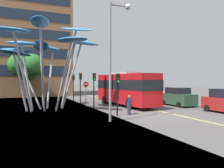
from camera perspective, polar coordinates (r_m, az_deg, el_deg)
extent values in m
cube|color=#54514F|center=(18.82, 10.67, -8.06)|extent=(120.00, 240.00, 0.10)
cube|color=gray|center=(15.83, -25.93, -9.77)|extent=(16.00, 240.00, 0.05)
cube|color=#E0D666|center=(19.89, 15.21, -7.46)|extent=(0.16, 144.00, 0.01)
cube|color=red|center=(25.22, 3.51, -1.16)|extent=(3.14, 10.18, 3.23)
cube|color=black|center=(25.21, 3.51, -0.13)|extent=(3.17, 10.28, 1.03)
cube|color=yellow|center=(29.60, -1.33, 1.70)|extent=(1.34, 0.20, 0.36)
cube|color=#B2B2B7|center=(25.22, 3.51, 2.78)|extent=(2.07, 3.63, 0.24)
cylinder|color=black|center=(28.61, 2.47, -3.88)|extent=(0.35, 0.98, 0.96)
cylinder|color=black|center=(27.51, -1.96, -4.08)|extent=(0.35, 0.98, 0.96)
cylinder|color=black|center=(23.68, 9.43, -4.91)|extent=(0.35, 0.98, 0.96)
cylinder|color=black|center=(22.34, 4.37, -5.25)|extent=(0.35, 0.98, 0.96)
cylinder|color=#9EA0A5|center=(23.37, -10.23, 2.26)|extent=(2.27, 0.30, 6.92)
ellipsoid|color=#4CA3E5|center=(23.98, -7.82, 10.47)|extent=(4.03, 1.31, 0.69)
cylinder|color=#9EA0A5|center=(24.20, -11.06, 2.66)|extent=(1.91, 0.92, 7.29)
ellipsoid|color=#4CA3E5|center=(25.07, -9.35, 10.93)|extent=(3.76, 2.46, 0.83)
cylinder|color=#9EA0A5|center=(24.97, -15.55, 1.86)|extent=(1.28, 3.24, 6.69)
ellipsoid|color=#2D7FD1|center=(26.78, -14.88, 8.89)|extent=(2.33, 3.48, 0.99)
cylinder|color=#9EA0A5|center=(25.35, -17.51, 2.03)|extent=(0.29, 2.37, 6.84)
ellipsoid|color=#2D7FD1|center=(26.71, -17.85, 9.27)|extent=(1.82, 3.98, 1.13)
cylinder|color=#9EA0A5|center=(24.29, -20.85, 1.19)|extent=(2.64, 2.59, 6.14)
ellipsoid|color=#4299E0|center=(25.64, -23.65, 7.93)|extent=(4.13, 4.10, 0.76)
cylinder|color=#9EA0A5|center=(23.46, -21.00, 1.81)|extent=(1.24, 0.69, 6.58)
ellipsoid|color=#4299E0|center=(23.94, -22.25, 9.66)|extent=(3.34, 2.54, 0.60)
cylinder|color=#9EA0A5|center=(22.08, -22.43, 0.35)|extent=(1.34, 0.54, 5.42)
ellipsoid|color=#2D7FD1|center=(22.07, -23.91, 7.33)|extent=(3.42, 2.18, 0.70)
cylinder|color=#9EA0A5|center=(21.23, -21.92, 2.78)|extent=(1.79, 1.34, 7.25)
ellipsoid|color=#388EDB|center=(21.13, -24.07, 12.62)|extent=(3.70, 3.16, 0.70)
cylinder|color=#9EA0A5|center=(20.95, -17.41, 3.69)|extent=(0.75, 2.31, 7.87)
ellipsoid|color=#2D7FD1|center=(20.47, -17.92, 14.83)|extent=(2.46, 4.42, 0.88)
cylinder|color=#9EA0A5|center=(20.92, -12.29, 1.91)|extent=(1.41, 2.01, 6.57)
ellipsoid|color=#4299E0|center=(20.50, -10.28, 11.08)|extent=(3.19, 3.75, 0.58)
cylinder|color=#9EA0A5|center=(22.31, -11.64, 3.63)|extent=(2.14, 1.08, 7.94)
ellipsoid|color=#4299E0|center=(22.64, -9.06, 13.69)|extent=(3.33, 2.35, 0.77)
cylinder|color=black|center=(18.15, 1.36, -2.75)|extent=(0.12, 0.12, 3.44)
cube|color=black|center=(17.99, 1.54, 1.43)|extent=(0.28, 0.24, 0.80)
sphere|color=#390706|center=(17.87, 1.71, 2.26)|extent=(0.18, 0.18, 0.18)
sphere|color=#3A2707|center=(17.87, 1.71, 1.43)|extent=(0.18, 0.18, 0.18)
sphere|color=green|center=(17.87, 1.71, 0.60)|extent=(0.18, 0.18, 0.18)
cylinder|color=black|center=(23.26, -4.68, -1.68)|extent=(0.12, 0.12, 3.65)
cube|color=black|center=(23.10, -4.58, 1.84)|extent=(0.28, 0.24, 0.80)
sphere|color=#390706|center=(22.98, -4.48, 2.49)|extent=(0.18, 0.18, 0.18)
sphere|color=#3A2707|center=(22.98, -4.48, 1.85)|extent=(0.18, 0.18, 0.18)
sphere|color=green|center=(22.98, -4.48, 1.20)|extent=(0.18, 0.18, 0.18)
cylinder|color=black|center=(27.17, -8.13, -1.15)|extent=(0.12, 0.12, 3.80)
cube|color=black|center=(27.02, -8.07, 2.02)|extent=(0.28, 0.24, 0.80)
sphere|color=red|center=(26.90, -8.00, 2.58)|extent=(0.18, 0.18, 0.18)
sphere|color=#3A2707|center=(26.89, -8.00, 2.02)|extent=(0.18, 0.18, 0.18)
sphere|color=black|center=(26.89, -8.00, 1.47)|extent=(0.18, 0.18, 0.18)
cylinder|color=black|center=(31.81, -9.88, -0.90)|extent=(0.12, 0.12, 3.73)
cube|color=black|center=(31.66, -9.84, 1.74)|extent=(0.28, 0.24, 0.80)
sphere|color=red|center=(31.53, -9.78, 2.22)|extent=(0.18, 0.18, 0.18)
sphere|color=#3A2707|center=(31.53, -9.78, 1.75)|extent=(0.18, 0.18, 0.18)
sphere|color=black|center=(31.53, -9.78, 1.27)|extent=(0.18, 0.18, 0.18)
cylinder|color=black|center=(23.86, 26.15, -5.38)|extent=(0.20, 0.60, 0.60)
cylinder|color=black|center=(22.56, 23.14, -5.73)|extent=(0.20, 0.60, 0.60)
cube|color=#2D5138|center=(26.34, 16.46, -3.67)|extent=(1.85, 4.41, 1.21)
cube|color=black|center=(26.28, 16.47, -1.62)|extent=(1.70, 2.42, 0.68)
cylinder|color=black|center=(28.02, 16.17, -4.39)|extent=(0.20, 0.60, 0.60)
cylinder|color=black|center=(26.90, 13.08, -4.60)|extent=(0.20, 0.60, 0.60)
cylinder|color=black|center=(25.95, 19.96, -4.84)|extent=(0.20, 0.60, 0.60)
cylinder|color=black|center=(24.74, 16.79, -5.10)|extent=(0.20, 0.60, 0.60)
cube|color=silver|center=(31.56, 10.17, -2.93)|extent=(1.88, 4.56, 1.16)
cube|color=black|center=(31.51, 10.18, -1.18)|extent=(1.73, 2.51, 0.76)
cylinder|color=black|center=(33.28, 10.21, -3.52)|extent=(0.20, 0.60, 0.60)
cylinder|color=black|center=(32.30, 7.40, -3.65)|extent=(0.20, 0.60, 0.60)
cylinder|color=black|center=(30.95, 13.06, -3.87)|extent=(0.20, 0.60, 0.60)
cylinder|color=black|center=(29.90, 10.12, -4.03)|extent=(0.20, 0.60, 0.60)
cube|color=maroon|center=(37.80, 3.72, -2.25)|extent=(1.72, 4.19, 1.19)
cube|color=black|center=(37.76, 3.72, -0.73)|extent=(1.58, 2.31, 0.82)
cylinder|color=black|center=(39.37, 4.00, -2.82)|extent=(0.20, 0.60, 0.60)
cylinder|color=black|center=(38.63, 1.71, -2.89)|extent=(0.20, 0.60, 0.60)
cylinder|color=black|center=(37.07, 5.80, -3.06)|extent=(0.20, 0.60, 0.60)
cylinder|color=black|center=(36.29, 3.41, -3.14)|extent=(0.20, 0.60, 0.60)
cylinder|color=gray|center=(15.63, -0.47, 5.64)|extent=(0.18, 0.18, 8.35)
cylinder|color=gray|center=(16.71, 1.88, 19.45)|extent=(1.40, 0.12, 0.12)
sphere|color=silver|center=(17.00, 4.16, 19.12)|extent=(0.44, 0.44, 0.44)
cylinder|color=brown|center=(38.45, -20.85, -0.67)|extent=(0.45, 0.45, 3.69)
sphere|color=#2D6B2D|center=(37.62, -19.79, 4.57)|extent=(3.64, 3.64, 3.64)
sphere|color=#2D6B2D|center=(38.54, -20.93, 3.67)|extent=(3.86, 3.86, 3.86)
sphere|color=#2D6B2D|center=(37.61, -22.61, 4.63)|extent=(3.51, 3.51, 3.51)
cylinder|color=#2D3342|center=(18.78, 4.36, -6.66)|extent=(0.29, 0.29, 0.82)
cylinder|color=navy|center=(18.70, 4.36, -4.48)|extent=(0.34, 0.34, 0.62)
sphere|color=beige|center=(18.66, 4.37, -3.21)|extent=(0.22, 0.22, 0.22)
cylinder|color=gray|center=(24.41, -6.74, -2.60)|extent=(0.08, 0.08, 2.76)
cylinder|color=red|center=(24.34, -6.72, -0.07)|extent=(0.60, 0.03, 0.60)
cube|color=white|center=(24.31, -6.71, -0.07)|extent=(0.40, 0.04, 0.11)
cube|color=#8E6042|center=(48.15, -23.05, 8.67)|extent=(18.79, 14.72, 18.82)
cube|color=#1E2838|center=(40.36, -23.08, 3.24)|extent=(17.66, 0.08, 1.76)
cube|color=#1E2838|center=(40.61, -23.11, 7.66)|extent=(17.66, 0.08, 1.76)
cube|color=#1E2838|center=(41.10, -23.14, 12.01)|extent=(17.66, 0.08, 1.76)
cube|color=#1E2838|center=(41.82, -23.17, 16.23)|extent=(17.66, 0.08, 1.76)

